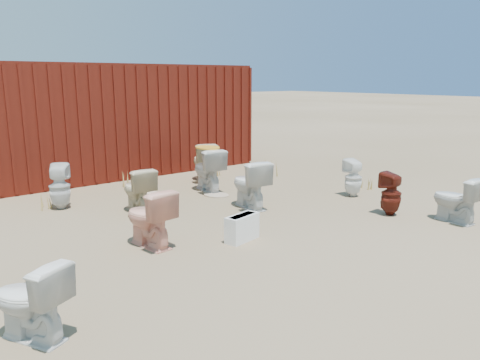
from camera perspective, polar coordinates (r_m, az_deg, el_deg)
ground at (r=7.01m, az=3.06°, el=-5.23°), size 100.00×100.00×0.00m
shipping_container at (r=11.16m, az=-14.94°, el=7.26°), size 6.00×2.40×2.40m
toilet_front_a at (r=4.28m, az=-24.26°, el=-13.26°), size 0.65×0.78×0.69m
toilet_front_pink at (r=6.06m, az=-11.04°, el=-4.53°), size 0.52×0.79×0.76m
toilet_front_c at (r=7.69m, az=1.17°, el=-0.50°), size 0.58×0.86×0.81m
toilet_front_maroon at (r=7.67m, az=17.95°, el=-1.63°), size 0.32×0.33×0.68m
toilet_front_e at (r=7.65m, az=24.80°, el=-2.16°), size 0.42×0.69×0.69m
toilet_back_a at (r=8.19m, az=-21.13°, el=-0.75°), size 0.46×0.46×0.75m
toilet_back_beige_left at (r=7.62m, az=-12.34°, el=-1.19°), size 0.46×0.74×0.73m
toilet_back_beige_right at (r=9.77m, az=-4.44°, el=2.25°), size 0.71×0.90×0.81m
toilet_back_yellowlid at (r=8.87m, az=-3.94°, el=1.27°), size 0.59×0.87×0.82m
toilet_back_e at (r=8.70m, az=13.65°, el=0.26°), size 0.36×0.37×0.69m
yellow_lid at (r=8.80m, az=-3.98°, el=3.98°), size 0.42×0.52×0.02m
loose_tank at (r=6.21m, az=0.25°, el=-5.85°), size 0.53×0.30×0.35m
loose_lid_near at (r=8.58m, az=-2.91°, el=-1.83°), size 0.51×0.59×0.02m
loose_lid_far at (r=8.85m, az=-11.23°, el=-1.62°), size 0.56×0.59×0.02m
weed_clump_a at (r=8.33m, az=-22.48°, el=-2.22°), size 0.36×0.36×0.31m
weed_clump_b at (r=9.45m, az=-3.90°, el=0.22°), size 0.32×0.32×0.26m
weed_clump_c at (r=10.26m, az=3.28°, el=1.45°), size 0.36×0.36×0.35m
weed_clump_d at (r=9.46m, az=-13.03°, el=0.03°), size 0.30×0.30×0.29m
weed_clump_e at (r=10.33m, az=-3.54°, el=1.31°), size 0.34×0.34×0.27m
weed_clump_f at (r=9.37m, az=15.27°, el=-0.35°), size 0.28×0.28×0.24m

